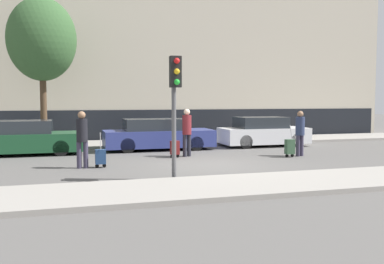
{
  "coord_description": "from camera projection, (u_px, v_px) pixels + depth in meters",
  "views": [
    {
      "loc": [
        -4.49,
        -13.17,
        2.13
      ],
      "look_at": [
        -0.08,
        1.8,
        0.95
      ],
      "focal_mm": 40.0,
      "sensor_mm": 36.0,
      "label": 1
    }
  ],
  "objects": [
    {
      "name": "ground_plane",
      "position": [
        210.0,
        165.0,
        14.02
      ],
      "size": [
        80.0,
        80.0,
        0.0
      ],
      "primitive_type": "plane",
      "color": "#565451"
    },
    {
      "name": "sidewalk_near",
      "position": [
        259.0,
        185.0,
        10.43
      ],
      "size": [
        28.0,
        2.5,
        0.12
      ],
      "color": "gray",
      "rests_on": "ground_plane"
    },
    {
      "name": "sidewalk_far",
      "position": [
        163.0,
        143.0,
        20.72
      ],
      "size": [
        28.0,
        3.0,
        0.12
      ],
      "color": "gray",
      "rests_on": "ground_plane"
    },
    {
      "name": "building_facade",
      "position": [
        148.0,
        42.0,
        24.02
      ],
      "size": [
        28.0,
        3.4,
        10.81
      ],
      "color": "#B7AD99",
      "rests_on": "ground_plane"
    },
    {
      "name": "parked_car_0",
      "position": [
        24.0,
        139.0,
        16.55
      ],
      "size": [
        4.33,
        1.84,
        1.33
      ],
      "color": "#194728",
      "rests_on": "ground_plane"
    },
    {
      "name": "parked_car_1",
      "position": [
        158.0,
        135.0,
        18.18
      ],
      "size": [
        4.63,
        1.7,
        1.32
      ],
      "color": "navy",
      "rests_on": "ground_plane"
    },
    {
      "name": "parked_car_2",
      "position": [
        263.0,
        132.0,
        19.62
      ],
      "size": [
        3.99,
        1.71,
        1.34
      ],
      "color": "silver",
      "rests_on": "ground_plane"
    },
    {
      "name": "pedestrian_left",
      "position": [
        82.0,
        136.0,
        13.23
      ],
      "size": [
        0.35,
        0.34,
        1.78
      ],
      "rotation": [
        0.0,
        0.0,
        3.05
      ],
      "color": "#383347",
      "rests_on": "ground_plane"
    },
    {
      "name": "trolley_left",
      "position": [
        101.0,
        157.0,
        13.39
      ],
      "size": [
        0.34,
        0.29,
        1.12
      ],
      "color": "navy",
      "rests_on": "ground_plane"
    },
    {
      "name": "pedestrian_center",
      "position": [
        187.0,
        129.0,
        15.99
      ],
      "size": [
        0.34,
        0.34,
        1.79
      ],
      "rotation": [
        0.0,
        0.0,
        0.36
      ],
      "color": "#23232D",
      "rests_on": "ground_plane"
    },
    {
      "name": "trolley_center",
      "position": [
        175.0,
        148.0,
        15.71
      ],
      "size": [
        0.34,
        0.29,
        1.16
      ],
      "color": "maroon",
      "rests_on": "ground_plane"
    },
    {
      "name": "pedestrian_right",
      "position": [
        300.0,
        131.0,
        16.1
      ],
      "size": [
        0.34,
        0.34,
        1.71
      ],
      "rotation": [
        0.0,
        0.0,
        0.32
      ],
      "color": "#383347",
      "rests_on": "ground_plane"
    },
    {
      "name": "trolley_right",
      "position": [
        290.0,
        147.0,
        15.83
      ],
      "size": [
        0.34,
        0.29,
        1.2
      ],
      "color": "#335138",
      "rests_on": "ground_plane"
    },
    {
      "name": "traffic_light",
      "position": [
        175.0,
        92.0,
        11.08
      ],
      "size": [
        0.28,
        0.47,
        3.25
      ],
      "color": "#515154",
      "rests_on": "ground_plane"
    },
    {
      "name": "parked_bicycle",
      "position": [
        153.0,
        134.0,
        20.71
      ],
      "size": [
        1.77,
        0.06,
        0.96
      ],
      "color": "black",
      "rests_on": "sidewalk_far"
    },
    {
      "name": "bare_tree_near_crossing",
      "position": [
        42.0,
        40.0,
        18.59
      ],
      "size": [
        2.95,
        2.95,
        6.44
      ],
      "color": "#4C3826",
      "rests_on": "sidewalk_far"
    }
  ]
}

